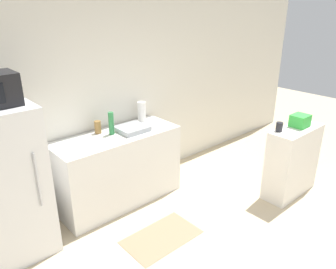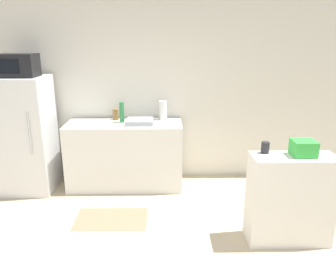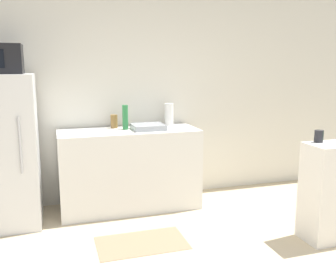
% 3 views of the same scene
% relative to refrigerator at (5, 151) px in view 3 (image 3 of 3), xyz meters
% --- Properties ---
extents(wall_back, '(8.00, 0.06, 2.60)m').
position_rel_refrigerator_xyz_m(wall_back, '(1.60, 0.45, 0.51)').
color(wall_back, silver).
rests_on(wall_back, ground_plane).
extents(refrigerator, '(0.66, 0.67, 1.59)m').
position_rel_refrigerator_xyz_m(refrigerator, '(0.00, 0.00, 0.00)').
color(refrigerator, silver).
rests_on(refrigerator, ground_plane).
extents(counter, '(1.60, 0.63, 0.94)m').
position_rel_refrigerator_xyz_m(counter, '(1.33, 0.09, -0.32)').
color(counter, silver).
rests_on(counter, ground_plane).
extents(sink_basin, '(0.37, 0.34, 0.06)m').
position_rel_refrigerator_xyz_m(sink_basin, '(1.55, 0.06, 0.17)').
color(sink_basin, '#9EA3A8').
rests_on(sink_basin, counter).
extents(bottle_tall, '(0.07, 0.07, 0.28)m').
position_rel_refrigerator_xyz_m(bottle_tall, '(1.30, 0.13, 0.29)').
color(bottle_tall, '#2D7F42').
rests_on(bottle_tall, counter).
extents(bottle_short, '(0.08, 0.08, 0.16)m').
position_rel_refrigerator_xyz_m(bottle_short, '(1.19, 0.28, 0.22)').
color(bottle_short, olive).
rests_on(bottle_short, counter).
extents(jar, '(0.08, 0.08, 0.12)m').
position_rel_refrigerator_xyz_m(jar, '(2.91, -1.20, 0.22)').
color(jar, '#232328').
rests_on(jar, shelf_cabinet).
extents(paper_towel_roll, '(0.11, 0.11, 0.27)m').
position_rel_refrigerator_xyz_m(paper_towel_roll, '(1.87, 0.28, 0.28)').
color(paper_towel_roll, white).
rests_on(paper_towel_roll, counter).
extents(kitchen_rug, '(0.85, 0.51, 0.01)m').
position_rel_refrigerator_xyz_m(kitchen_rug, '(1.25, -0.86, -0.79)').
color(kitchen_rug, '#937A5B').
rests_on(kitchen_rug, ground_plane).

